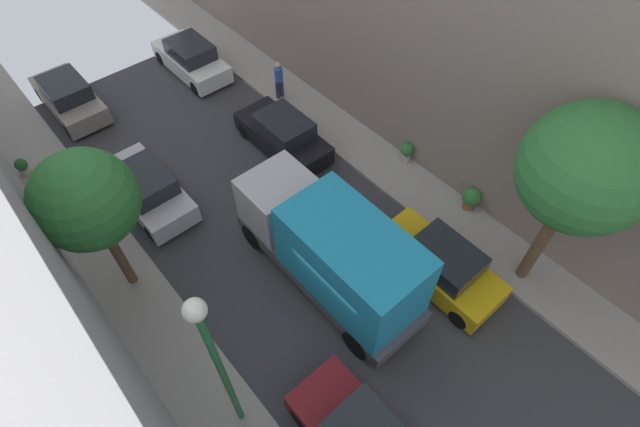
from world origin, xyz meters
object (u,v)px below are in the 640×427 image
delivery_truck (332,250)px  street_tree_0 (86,201)px  parked_car_left_2 (147,189)px  parked_car_right_2 (191,59)px  potted_plant_4 (22,166)px  lamp_post (215,357)px  street_tree_1 (586,170)px  parked_car_right_0 (440,264)px  pedestrian (279,79)px  potted_plant_3 (407,151)px  parked_car_right_1 (283,135)px  potted_plant_1 (471,198)px  parked_car_left_3 (69,97)px

delivery_truck → street_tree_0: size_ratio=1.24×
parked_car_left_2 → parked_car_right_2: 7.99m
potted_plant_4 → lamp_post: size_ratio=0.11×
street_tree_0 → potted_plant_4: street_tree_0 is taller
street_tree_1 → lamp_post: 9.70m
parked_car_right_0 → parked_car_right_2: (0.00, 14.78, 0.00)m
pedestrian → potted_plant_3: (1.26, -6.31, -0.47)m
parked_car_right_1 → pedestrian: pedestrian is taller
parked_car_right_1 → potted_plant_3: 4.85m
parked_car_right_2 → pedestrian: bearing=-66.9°
parked_car_left_2 → potted_plant_1: bearing=-42.8°
pedestrian → potted_plant_4: (-10.19, 2.66, -0.55)m
parked_car_right_0 → street_tree_1: (2.08, -1.79, 4.26)m
parked_car_left_3 → potted_plant_4: parked_car_left_3 is taller
pedestrian → potted_plant_1: bearing=-82.8°
parked_car_left_2 → potted_plant_3: 9.69m
delivery_truck → parked_car_right_2: bearing=78.0°
parked_car_right_2 → parked_car_right_1: bearing=-90.0°
parked_car_right_0 → parked_car_right_1: 7.95m
delivery_truck → street_tree_0: bearing=139.3°
street_tree_0 → potted_plant_4: 7.84m
lamp_post → delivery_truck: bearing=18.9°
delivery_truck → potted_plant_1: 5.91m
parked_car_left_2 → pedestrian: 7.41m
parked_car_left_3 → lamp_post: bearing=-97.1°
street_tree_0 → potted_plant_1: street_tree_0 is taller
parked_car_left_2 → street_tree_1: bearing=-55.0°
delivery_truck → street_tree_0: street_tree_0 is taller
parked_car_right_0 → parked_car_right_1: (0.00, 7.95, 0.00)m
parked_car_right_0 → parked_car_right_1: same height
parked_car_left_3 → parked_car_right_0: same height
potted_plant_3 → potted_plant_4: potted_plant_3 is taller
parked_car_left_2 → parked_car_right_0: size_ratio=1.00×
parked_car_right_2 → pedestrian: size_ratio=2.44×
potted_plant_3 → potted_plant_4: bearing=141.9°
potted_plant_3 → lamp_post: size_ratio=0.13×
parked_car_right_1 → potted_plant_3: parked_car_right_1 is taller
parked_car_right_0 → pedestrian: 10.68m
street_tree_0 → potted_plant_3: (10.59, -2.03, -3.47)m
parked_car_right_1 → pedestrian: (1.82, 2.57, 0.35)m
delivery_truck → potted_plant_4: bearing=117.1°
parked_car_left_3 → potted_plant_1: bearing=-60.2°
parked_car_left_3 → pedestrian: pedestrian is taller
lamp_post → potted_plant_4: bearing=94.8°
parked_car_right_1 → potted_plant_4: (-8.37, 5.23, -0.19)m
parked_car_right_2 → potted_plant_3: (3.08, -10.57, -0.12)m
parked_car_left_3 → parked_car_right_2: bearing=-10.3°
parked_car_left_2 → parked_car_left_3: (0.00, 6.87, 0.00)m
parked_car_left_3 → lamp_post: lamp_post is taller
parked_car_right_2 → street_tree_1: size_ratio=0.64×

